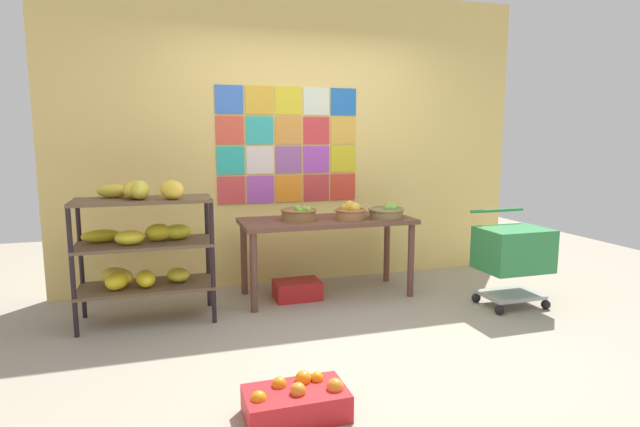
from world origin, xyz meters
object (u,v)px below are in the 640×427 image
object	(u,v)px
fruit_basket_back_right	(387,211)
orange_crate_foreground	(296,401)
shopping_cart	(513,252)
fruit_basket_centre	(351,211)
display_table	(327,228)
produce_crate_under_table	(297,290)
fruit_basket_left	(299,214)
banana_shelf_unit	(142,240)

from	to	relation	value
fruit_basket_back_right	orange_crate_foreground	world-z (taller)	fruit_basket_back_right
orange_crate_foreground	shopping_cart	world-z (taller)	shopping_cart
orange_crate_foreground	fruit_basket_centre	bearing A→B (deg)	61.68
display_table	fruit_basket_centre	bearing A→B (deg)	-27.33
fruit_basket_back_right	produce_crate_under_table	distance (m)	1.10
fruit_basket_back_right	display_table	bearing A→B (deg)	167.84
fruit_basket_left	orange_crate_foreground	size ratio (longest dim) A/B	0.61
fruit_basket_centre	fruit_basket_back_right	distance (m)	0.35
banana_shelf_unit	fruit_basket_centre	distance (m)	1.80
display_table	produce_crate_under_table	size ratio (longest dim) A/B	3.82
display_table	fruit_basket_left	xyz separation A→B (m)	(-0.26, 0.01, 0.15)
fruit_basket_back_right	shopping_cart	bearing A→B (deg)	-36.01
display_table	fruit_basket_back_right	world-z (taller)	fruit_basket_back_right
fruit_basket_centre	orange_crate_foreground	xyz separation A→B (m)	(-1.00, -1.86, -0.71)
banana_shelf_unit	produce_crate_under_table	bearing A→B (deg)	7.56
banana_shelf_unit	orange_crate_foreground	bearing A→B (deg)	-65.69
banana_shelf_unit	fruit_basket_back_right	xyz separation A→B (m)	(2.15, 0.08, 0.12)
shopping_cart	fruit_basket_back_right	bearing A→B (deg)	146.61
fruit_basket_left	produce_crate_under_table	bearing A→B (deg)	-129.45
banana_shelf_unit	shopping_cart	distance (m)	3.10
fruit_basket_back_right	fruit_basket_left	size ratio (longest dim) A/B	1.02
banana_shelf_unit	fruit_basket_back_right	size ratio (longest dim) A/B	3.41
fruit_basket_centre	fruit_basket_back_right	bearing A→B (deg)	-2.82
fruit_basket_left	display_table	bearing A→B (deg)	-1.77
produce_crate_under_table	shopping_cart	world-z (taller)	shopping_cart
fruit_basket_left	orange_crate_foreground	bearing A→B (deg)	-105.43
fruit_basket_centre	produce_crate_under_table	world-z (taller)	fruit_basket_centre
fruit_basket_back_right	orange_crate_foreground	bearing A→B (deg)	-126.35
fruit_basket_back_right	fruit_basket_left	distance (m)	0.82
display_table	orange_crate_foreground	bearing A→B (deg)	-112.38
fruit_basket_centre	shopping_cart	xyz separation A→B (m)	(1.25, -0.67, -0.32)
produce_crate_under_table	fruit_basket_left	bearing A→B (deg)	50.55
fruit_basket_left	fruit_basket_back_right	bearing A→B (deg)	-8.84
display_table	fruit_basket_left	size ratio (longest dim) A/B	4.80
fruit_basket_centre	fruit_basket_back_right	size ratio (longest dim) A/B	0.85
fruit_basket_back_right	produce_crate_under_table	size ratio (longest dim) A/B	0.81
fruit_basket_centre	orange_crate_foreground	world-z (taller)	fruit_basket_centre
fruit_basket_centre	orange_crate_foreground	distance (m)	2.23
produce_crate_under_table	orange_crate_foreground	xyz separation A→B (m)	(-0.51, -1.93, 0.00)
display_table	fruit_basket_back_right	xyz separation A→B (m)	(0.55, -0.12, 0.15)
fruit_basket_centre	orange_crate_foreground	size ratio (longest dim) A/B	0.53
fruit_basket_centre	produce_crate_under_table	distance (m)	0.87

